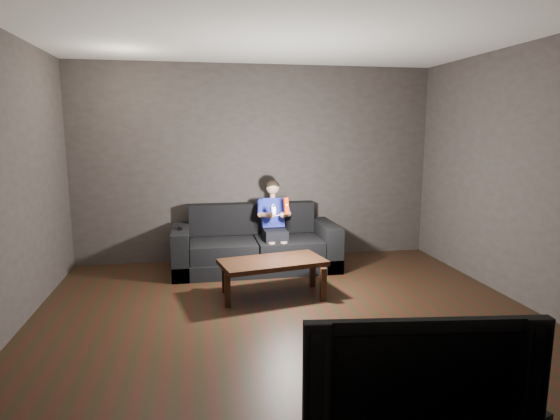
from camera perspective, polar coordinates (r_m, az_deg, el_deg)
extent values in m
plane|color=black|center=(4.47, 1.74, -14.25)|extent=(5.00, 5.00, 0.00)
cube|color=#36312E|center=(6.57, -2.79, 5.65)|extent=(5.00, 0.04, 2.70)
cube|color=#36312E|center=(1.79, 19.09, -5.98)|extent=(5.00, 0.04, 2.70)
cube|color=#36312E|center=(5.24, 29.68, 3.35)|extent=(0.04, 5.00, 2.70)
cube|color=white|center=(4.18, 1.94, 21.93)|extent=(5.00, 5.00, 0.02)
cube|color=black|center=(6.23, -2.98, -6.33)|extent=(2.14, 0.92, 0.18)
cube|color=black|center=(6.05, -6.92, -4.89)|extent=(0.84, 0.65, 0.22)
cube|color=black|center=(6.15, 1.08, -4.56)|extent=(0.84, 0.65, 0.22)
cube|color=black|center=(6.45, -3.43, -0.99)|extent=(1.71, 0.21, 0.42)
cube|color=black|center=(6.14, -11.98, -4.87)|extent=(0.21, 0.92, 0.58)
cube|color=black|center=(6.37, 5.64, -4.16)|extent=(0.21, 0.92, 0.58)
cube|color=black|center=(6.06, -0.59, -3.04)|extent=(0.29, 0.37, 0.14)
cube|color=#1D1CA2|center=(6.20, -0.90, -0.30)|extent=(0.29, 0.21, 0.40)
cube|color=yellow|center=(6.11, -0.77, 0.10)|extent=(0.09, 0.09, 0.10)
cube|color=#BD1500|center=(6.10, -0.77, 0.10)|extent=(0.06, 0.06, 0.06)
cylinder|color=tan|center=(6.16, -0.90, 1.73)|extent=(0.07, 0.07, 0.06)
sphere|color=tan|center=(6.15, -0.91, 2.76)|extent=(0.17, 0.17, 0.17)
ellipsoid|color=black|center=(6.15, -0.92, 2.95)|extent=(0.18, 0.18, 0.16)
cylinder|color=#1D1CA2|center=(6.10, -2.46, 0.22)|extent=(0.08, 0.22, 0.19)
cylinder|color=#1D1CA2|center=(6.15, 0.84, 0.32)|extent=(0.08, 0.22, 0.19)
cylinder|color=tan|center=(5.96, -1.75, -0.42)|extent=(0.14, 0.23, 0.10)
cylinder|color=tan|center=(6.00, 0.72, -0.34)|extent=(0.14, 0.23, 0.10)
sphere|color=tan|center=(5.88, -1.10, -0.65)|extent=(0.08, 0.08, 0.08)
sphere|color=tan|center=(5.91, 0.38, -0.61)|extent=(0.08, 0.08, 0.08)
cylinder|color=tan|center=(5.92, -1.01, -5.49)|extent=(0.09, 0.09, 0.33)
cylinder|color=tan|center=(5.94, 0.47, -5.42)|extent=(0.09, 0.09, 0.33)
cube|color=#BF2900|center=(5.68, 0.77, 0.49)|extent=(0.06, 0.08, 0.20)
cube|color=maroon|center=(5.65, 0.82, 1.03)|extent=(0.03, 0.02, 0.03)
cylinder|color=white|center=(5.66, 0.82, 0.32)|extent=(0.02, 0.01, 0.02)
ellipsoid|color=white|center=(5.67, -0.77, 0.03)|extent=(0.07, 0.10, 0.15)
cylinder|color=black|center=(5.62, -0.71, 0.54)|extent=(0.03, 0.01, 0.03)
cube|color=black|center=(6.02, -12.10, -2.16)|extent=(0.06, 0.16, 0.03)
cube|color=black|center=(6.07, -12.09, -1.92)|extent=(0.02, 0.02, 0.00)
cube|color=black|center=(5.15, -0.91, -6.40)|extent=(1.22, 0.77, 0.05)
cube|color=black|center=(4.94, -6.42, -9.68)|extent=(0.06, 0.06, 0.36)
cube|color=black|center=(5.11, 5.29, -9.01)|extent=(0.06, 0.06, 0.36)
cube|color=black|center=(5.38, -6.77, -8.06)|extent=(0.06, 0.06, 0.36)
cube|color=black|center=(5.53, 3.99, -7.51)|extent=(0.06, 0.06, 0.36)
imported|color=black|center=(2.21, 16.36, -18.62)|extent=(1.02, 0.26, 0.58)
cube|color=white|center=(2.56, 27.77, -19.77)|extent=(0.09, 0.17, 0.22)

